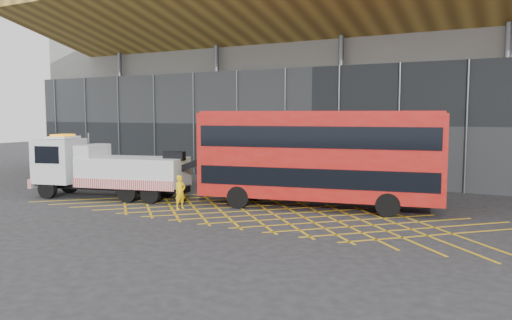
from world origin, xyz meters
The scene contains 6 objects.
ground_plane centered at (0.00, 0.00, 0.00)m, with size 120.00×120.00×0.00m, color #252527.
road_markings centered at (4.00, 0.00, 0.01)m, with size 24.76×7.16×0.01m.
construction_building centered at (1.92, 18.40, 8.98)m, with size 55.00×23.97×18.00m.
recovery_truck centered at (-5.68, -0.53, 1.69)m, with size 10.50×4.58×3.66m.
bus_towed centered at (6.03, 2.46, 2.73)m, with size 12.38×5.20×4.92m.
worker centered at (0.05, -1.06, 0.85)m, with size 0.62×0.41×1.71m, color yellow.
Camera 1 is at (15.41, -20.94, 4.81)m, focal length 35.00 mm.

